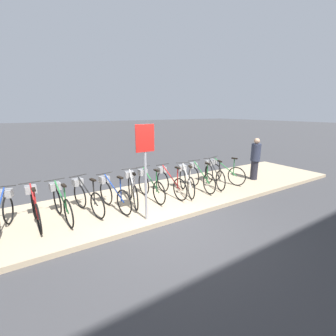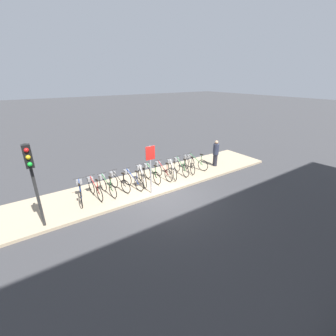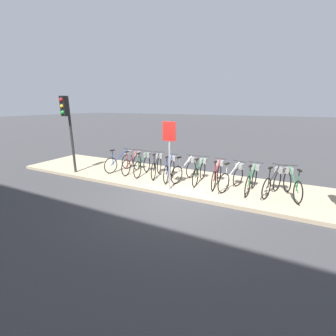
{
  "view_description": "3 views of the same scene",
  "coord_description": "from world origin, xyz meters",
  "px_view_note": "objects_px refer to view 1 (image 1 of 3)",
  "views": [
    {
      "loc": [
        -2.51,
        -4.15,
        2.62
      ],
      "look_at": [
        0.55,
        0.85,
        1.14
      ],
      "focal_mm": 24.0,
      "sensor_mm": 36.0,
      "label": 1
    },
    {
      "loc": [
        -4.92,
        -7.73,
        5.08
      ],
      "look_at": [
        1.14,
        1.18,
        0.71
      ],
      "focal_mm": 24.0,
      "sensor_mm": 36.0,
      "label": 2
    },
    {
      "loc": [
        2.7,
        -6.03,
        2.85
      ],
      "look_at": [
        -0.54,
        0.5,
        0.79
      ],
      "focal_mm": 24.0,
      "sensor_mm": 36.0,
      "label": 3
    }
  ],
  "objects_px": {
    "parked_bicycle_11": "(222,171)",
    "parked_bicycle_4": "(112,193)",
    "parked_bicycle_6": "(149,184)",
    "parked_bicycle_5": "(132,188)",
    "parked_bicycle_2": "(61,202)",
    "parked_bicycle_3": "(86,196)",
    "parked_bicycle_10": "(213,173)",
    "pedestrian": "(255,158)",
    "parked_bicycle_0": "(2,212)",
    "parked_bicycle_9": "(200,176)",
    "sign_post": "(145,157)",
    "parked_bicycle_8": "(186,179)",
    "parked_bicycle_1": "(35,206)",
    "parked_bicycle_7": "(169,181)"
  },
  "relations": [
    {
      "from": "parked_bicycle_11",
      "to": "parked_bicycle_4",
      "type": "bearing_deg",
      "value": -178.0
    },
    {
      "from": "parked_bicycle_6",
      "to": "parked_bicycle_5",
      "type": "bearing_deg",
      "value": -178.19
    },
    {
      "from": "parked_bicycle_2",
      "to": "parked_bicycle_3",
      "type": "bearing_deg",
      "value": 7.97
    },
    {
      "from": "parked_bicycle_3",
      "to": "parked_bicycle_10",
      "type": "relative_size",
      "value": 1.01
    },
    {
      "from": "pedestrian",
      "to": "parked_bicycle_11",
      "type": "bearing_deg",
      "value": 165.25
    },
    {
      "from": "parked_bicycle_0",
      "to": "parked_bicycle_11",
      "type": "relative_size",
      "value": 1.02
    },
    {
      "from": "parked_bicycle_0",
      "to": "parked_bicycle_9",
      "type": "height_order",
      "value": "same"
    },
    {
      "from": "parked_bicycle_4",
      "to": "parked_bicycle_10",
      "type": "height_order",
      "value": "same"
    },
    {
      "from": "parked_bicycle_4",
      "to": "parked_bicycle_11",
      "type": "relative_size",
      "value": 1.02
    },
    {
      "from": "parked_bicycle_4",
      "to": "sign_post",
      "type": "bearing_deg",
      "value": -65.1
    },
    {
      "from": "parked_bicycle_4",
      "to": "parked_bicycle_8",
      "type": "bearing_deg",
      "value": -0.5
    },
    {
      "from": "parked_bicycle_11",
      "to": "pedestrian",
      "type": "xyz_separation_m",
      "value": [
        1.3,
        -0.34,
        0.38
      ]
    },
    {
      "from": "parked_bicycle_11",
      "to": "parked_bicycle_2",
      "type": "bearing_deg",
      "value": -179.11
    },
    {
      "from": "parked_bicycle_3",
      "to": "parked_bicycle_4",
      "type": "bearing_deg",
      "value": -12.7
    },
    {
      "from": "parked_bicycle_8",
      "to": "parked_bicycle_0",
      "type": "bearing_deg",
      "value": 178.65
    },
    {
      "from": "parked_bicycle_4",
      "to": "parked_bicycle_5",
      "type": "xyz_separation_m",
      "value": [
        0.6,
        0.12,
        0.0
      ]
    },
    {
      "from": "parked_bicycle_1",
      "to": "parked_bicycle_5",
      "type": "distance_m",
      "value": 2.36
    },
    {
      "from": "pedestrian",
      "to": "parked_bicycle_10",
      "type": "bearing_deg",
      "value": 171.5
    },
    {
      "from": "pedestrian",
      "to": "parked_bicycle_2",
      "type": "bearing_deg",
      "value": 177.73
    },
    {
      "from": "parked_bicycle_4",
      "to": "parked_bicycle_8",
      "type": "distance_m",
      "value": 2.35
    },
    {
      "from": "parked_bicycle_8",
      "to": "sign_post",
      "type": "distance_m",
      "value": 2.39
    },
    {
      "from": "parked_bicycle_3",
      "to": "parked_bicycle_10",
      "type": "height_order",
      "value": "same"
    },
    {
      "from": "parked_bicycle_10",
      "to": "parked_bicycle_11",
      "type": "xyz_separation_m",
      "value": [
        0.5,
        0.07,
        0.0
      ]
    },
    {
      "from": "parked_bicycle_2",
      "to": "parked_bicycle_1",
      "type": "bearing_deg",
      "value": 174.83
    },
    {
      "from": "parked_bicycle_9",
      "to": "parked_bicycle_4",
      "type": "bearing_deg",
      "value": -179.26
    },
    {
      "from": "parked_bicycle_0",
      "to": "parked_bicycle_2",
      "type": "bearing_deg",
      "value": -1.53
    },
    {
      "from": "parked_bicycle_3",
      "to": "parked_bicycle_9",
      "type": "relative_size",
      "value": 0.98
    },
    {
      "from": "parked_bicycle_8",
      "to": "pedestrian",
      "type": "bearing_deg",
      "value": -3.4
    },
    {
      "from": "parked_bicycle_4",
      "to": "parked_bicycle_11",
      "type": "xyz_separation_m",
      "value": [
        4.08,
        0.14,
        0.0
      ]
    },
    {
      "from": "parked_bicycle_5",
      "to": "parked_bicycle_11",
      "type": "bearing_deg",
      "value": 0.29
    },
    {
      "from": "parked_bicycle_6",
      "to": "sign_post",
      "type": "height_order",
      "value": "sign_post"
    },
    {
      "from": "parked_bicycle_3",
      "to": "parked_bicycle_10",
      "type": "xyz_separation_m",
      "value": [
        4.21,
        -0.07,
        0.0
      ]
    },
    {
      "from": "parked_bicycle_5",
      "to": "pedestrian",
      "type": "height_order",
      "value": "pedestrian"
    },
    {
      "from": "parked_bicycle_7",
      "to": "parked_bicycle_9",
      "type": "distance_m",
      "value": 1.15
    },
    {
      "from": "parked_bicycle_8",
      "to": "parked_bicycle_4",
      "type": "bearing_deg",
      "value": 179.5
    },
    {
      "from": "parked_bicycle_2",
      "to": "parked_bicycle_7",
      "type": "xyz_separation_m",
      "value": [
        3.02,
        0.02,
        0.0
      ]
    },
    {
      "from": "pedestrian",
      "to": "parked_bicycle_6",
      "type": "bearing_deg",
      "value": 175.37
    },
    {
      "from": "parked_bicycle_2",
      "to": "parked_bicycle_6",
      "type": "height_order",
      "value": "same"
    },
    {
      "from": "parked_bicycle_9",
      "to": "parked_bicycle_1",
      "type": "bearing_deg",
      "value": 179.14
    },
    {
      "from": "parked_bicycle_1",
      "to": "parked_bicycle_7",
      "type": "height_order",
      "value": "same"
    },
    {
      "from": "parked_bicycle_0",
      "to": "parked_bicycle_11",
      "type": "bearing_deg",
      "value": 0.46
    },
    {
      "from": "parked_bicycle_2",
      "to": "parked_bicycle_4",
      "type": "xyz_separation_m",
      "value": [
        1.22,
        -0.06,
        0.0
      ]
    },
    {
      "from": "parked_bicycle_7",
      "to": "parked_bicycle_11",
      "type": "bearing_deg",
      "value": 1.53
    },
    {
      "from": "parked_bicycle_4",
      "to": "parked_bicycle_10",
      "type": "relative_size",
      "value": 1.03
    },
    {
      "from": "parked_bicycle_3",
      "to": "parked_bicycle_6",
      "type": "bearing_deg",
      "value": -0.02
    },
    {
      "from": "parked_bicycle_4",
      "to": "parked_bicycle_6",
      "type": "xyz_separation_m",
      "value": [
        1.15,
        0.14,
        0.0
      ]
    },
    {
      "from": "parked_bicycle_1",
      "to": "parked_bicycle_9",
      "type": "bearing_deg",
      "value": -0.86
    },
    {
      "from": "parked_bicycle_0",
      "to": "parked_bicycle_10",
      "type": "distance_m",
      "value": 5.94
    },
    {
      "from": "parked_bicycle_6",
      "to": "pedestrian",
      "type": "xyz_separation_m",
      "value": [
        4.24,
        -0.34,
        0.38
      ]
    },
    {
      "from": "parked_bicycle_1",
      "to": "parked_bicycle_10",
      "type": "xyz_separation_m",
      "value": [
        5.34,
        -0.04,
        0.0
      ]
    }
  ]
}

